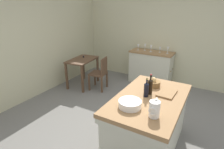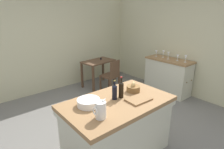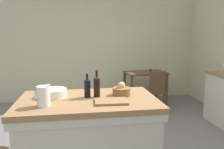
{
  "view_description": "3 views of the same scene",
  "coord_description": "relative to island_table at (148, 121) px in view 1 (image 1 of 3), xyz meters",
  "views": [
    {
      "loc": [
        -2.64,
        -1.19,
        2.18
      ],
      "look_at": [
        0.07,
        0.37,
        0.97
      ],
      "focal_mm": 29.63,
      "sensor_mm": 36.0,
      "label": 1
    },
    {
      "loc": [
        -1.85,
        -2.2,
        2.07
      ],
      "look_at": [
        0.14,
        0.15,
        1.03
      ],
      "focal_mm": 29.5,
      "sensor_mm": 36.0,
      "label": 2
    },
    {
      "loc": [
        -0.39,
        -2.9,
        1.6
      ],
      "look_at": [
        0.11,
        0.34,
        1.01
      ],
      "focal_mm": 35.74,
      "sensor_mm": 36.0,
      "label": 3
    }
  ],
  "objects": [
    {
      "name": "pitcher",
      "position": [
        -0.45,
        -0.2,
        0.52
      ],
      "size": [
        0.17,
        0.13,
        0.25
      ],
      "color": "silver",
      "rests_on": "island_table"
    },
    {
      "name": "wine_bottle_dark",
      "position": [
        0.1,
        0.04,
        0.54
      ],
      "size": [
        0.07,
        0.07,
        0.32
      ],
      "color": "black",
      "rests_on": "island_table"
    },
    {
      "name": "wooden_chair",
      "position": [
        1.43,
        1.84,
        -0.0
      ],
      "size": [
        0.46,
        0.46,
        0.89
      ],
      "color": "#513826",
      "rests_on": "ground"
    },
    {
      "name": "wall_right",
      "position": [
        2.88,
        0.47,
        0.82
      ],
      "size": [
        0.12,
        5.2,
        2.6
      ],
      "primitive_type": "cube",
      "color": "#B7B28E",
      "rests_on": "ground"
    },
    {
      "name": "bread_basket",
      "position": [
        0.4,
        0.08,
        0.47
      ],
      "size": [
        0.21,
        0.21,
        0.16
      ],
      "color": "brown",
      "rests_on": "island_table"
    },
    {
      "name": "island_table",
      "position": [
        0.0,
        0.0,
        0.0
      ],
      "size": [
        1.54,
        0.93,
        0.89
      ],
      "color": "olive",
      "rests_on": "ground"
    },
    {
      "name": "wash_bowl",
      "position": [
        -0.39,
        0.14,
        0.46
      ],
      "size": [
        0.3,
        0.3,
        0.09
      ],
      "primitive_type": "cylinder",
      "color": "silver",
      "rests_on": "island_table"
    },
    {
      "name": "wine_glass_middle",
      "position": [
        2.5,
        0.85,
        0.57
      ],
      "size": [
        0.07,
        0.07,
        0.19
      ],
      "color": "white",
      "rests_on": "side_cabinet"
    },
    {
      "name": "wine_glass_far_left",
      "position": [
        2.56,
        0.41,
        0.57
      ],
      "size": [
        0.07,
        0.07,
        0.18
      ],
      "color": "white",
      "rests_on": "side_cabinet"
    },
    {
      "name": "wall_back",
      "position": [
        0.28,
        3.07,
        0.82
      ],
      "size": [
        5.32,
        0.12,
        2.6
      ],
      "primitive_type": "cube",
      "color": "#B7B28E",
      "rests_on": "ground"
    },
    {
      "name": "wine_bottle_amber",
      "position": [
        -0.0,
        0.06,
        0.53
      ],
      "size": [
        0.07,
        0.07,
        0.29
      ],
      "color": "black",
      "rests_on": "island_table"
    },
    {
      "name": "side_cabinet",
      "position": [
        2.54,
        0.83,
        -0.02
      ],
      "size": [
        0.52,
        1.2,
        0.93
      ],
      "color": "olive",
      "rests_on": "ground"
    },
    {
      "name": "wine_glass_right",
      "position": [
        2.58,
        1.05,
        0.57
      ],
      "size": [
        0.07,
        0.07,
        0.18
      ],
      "color": "white",
      "rests_on": "side_cabinet"
    },
    {
      "name": "wine_glass_far_right",
      "position": [
        2.52,
        1.24,
        0.56
      ],
      "size": [
        0.07,
        0.07,
        0.16
      ],
      "color": "white",
      "rests_on": "side_cabinet"
    },
    {
      "name": "cutting_board",
      "position": [
        0.23,
        -0.18,
        0.42
      ],
      "size": [
        0.35,
        0.25,
        0.02
      ],
      "primitive_type": "cube",
      "rotation": [
        0.0,
        0.0,
        -0.05
      ],
      "color": "olive",
      "rests_on": "island_table"
    },
    {
      "name": "ground_plane",
      "position": [
        0.28,
        0.47,
        -0.48
      ],
      "size": [
        6.76,
        6.76,
        0.0
      ],
      "primitive_type": "plane",
      "color": "#66635E"
    },
    {
      "name": "writing_desk",
      "position": [
        1.42,
        2.4,
        0.16
      ],
      "size": [
        0.96,
        0.65,
        0.82
      ],
      "color": "#513826",
      "rests_on": "ground"
    },
    {
      "name": "wine_glass_left",
      "position": [
        2.55,
        0.61,
        0.55
      ],
      "size": [
        0.07,
        0.07,
        0.15
      ],
      "color": "white",
      "rests_on": "side_cabinet"
    }
  ]
}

